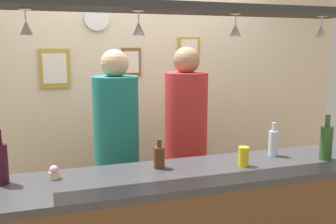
{
  "coord_description": "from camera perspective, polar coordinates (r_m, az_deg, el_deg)",
  "views": [
    {
      "loc": [
        -0.79,
        -2.34,
        1.78
      ],
      "look_at": [
        0.0,
        0.1,
        1.33
      ],
      "focal_mm": 39.89,
      "sensor_mm": 36.0,
      "label": 1
    }
  ],
  "objects": [
    {
      "name": "back_wall",
      "position": [
        3.56,
        -4.99,
        2.19
      ],
      "size": [
        4.4,
        0.06,
        2.6
      ],
      "primitive_type": "cube",
      "color": "beige",
      "rests_on": "ground_plane"
    },
    {
      "name": "overhead_glass_rack",
      "position": [
        2.2,
        3.35,
        15.49
      ],
      "size": [
        2.2,
        0.36,
        0.04
      ],
      "primitive_type": "cube",
      "color": "black"
    },
    {
      "name": "hanging_wineglass_far_left",
      "position": [
        2.11,
        -20.86,
        12.07
      ],
      "size": [
        0.07,
        0.07,
        0.13
      ],
      "color": "silver",
      "rests_on": "overhead_glass_rack"
    },
    {
      "name": "hanging_wineglass_left",
      "position": [
        2.06,
        -4.51,
        12.74
      ],
      "size": [
        0.07,
        0.07,
        0.13
      ],
      "color": "silver",
      "rests_on": "overhead_glass_rack"
    },
    {
      "name": "hanging_wineglass_center_left",
      "position": [
        2.27,
        10.27,
        12.34
      ],
      "size": [
        0.07,
        0.07,
        0.13
      ],
      "color": "silver",
      "rests_on": "overhead_glass_rack"
    },
    {
      "name": "hanging_wineglass_center",
      "position": [
        2.61,
        22.34,
        11.44
      ],
      "size": [
        0.07,
        0.07,
        0.13
      ],
      "color": "silver",
      "rests_on": "overhead_glass_rack"
    },
    {
      "name": "person_middle_teal_shirt",
      "position": [
        2.85,
        -7.88,
        -4.6
      ],
      "size": [
        0.34,
        0.34,
        1.76
      ],
      "color": "#2D334C",
      "rests_on": "ground_plane"
    },
    {
      "name": "person_right_red_shirt",
      "position": [
        2.99,
        2.74,
        -3.59
      ],
      "size": [
        0.34,
        0.34,
        1.78
      ],
      "color": "#2D334C",
      "rests_on": "ground_plane"
    },
    {
      "name": "bottle_beer_brown_stubby",
      "position": [
        2.3,
        -1.33,
        -6.85
      ],
      "size": [
        0.07,
        0.07,
        0.18
      ],
      "color": "#512D14",
      "rests_on": "bar_counter"
    },
    {
      "name": "bottle_champagne_green",
      "position": [
        2.67,
        23.02,
        -4.23
      ],
      "size": [
        0.08,
        0.08,
        0.3
      ],
      "color": "#2D5623",
      "rests_on": "bar_counter"
    },
    {
      "name": "bottle_wine_dark_red",
      "position": [
        2.21,
        -24.21,
        -7.11
      ],
      "size": [
        0.08,
        0.08,
        0.3
      ],
      "color": "#380F19",
      "rests_on": "bar_counter"
    },
    {
      "name": "bottle_soda_clear",
      "position": [
        2.64,
        15.78,
        -4.5
      ],
      "size": [
        0.06,
        0.06,
        0.23
      ],
      "color": "silver",
      "rests_on": "bar_counter"
    },
    {
      "name": "drink_can",
      "position": [
        2.38,
        11.47,
        -6.67
      ],
      "size": [
        0.07,
        0.07,
        0.12
      ],
      "primitive_type": "cylinder",
      "color": "yellow",
      "rests_on": "bar_counter"
    },
    {
      "name": "cupcake",
      "position": [
        2.22,
        -17.0,
        -8.85
      ],
      "size": [
        0.06,
        0.06,
        0.08
      ],
      "color": "beige",
      "rests_on": "bar_counter"
    },
    {
      "name": "picture_frame_caricature",
      "position": [
        3.4,
        -16.92,
        6.38
      ],
      "size": [
        0.26,
        0.02,
        0.34
      ],
      "color": "#B29338",
      "rests_on": "back_wall"
    },
    {
      "name": "picture_frame_upper_small",
      "position": [
        3.64,
        3.22,
        9.94
      ],
      "size": [
        0.22,
        0.02,
        0.18
      ],
      "color": "#B29338",
      "rests_on": "back_wall"
    },
    {
      "name": "picture_frame_crest",
      "position": [
        3.48,
        -5.65,
        7.59
      ],
      "size": [
        0.18,
        0.02,
        0.26
      ],
      "color": "brown",
      "rests_on": "back_wall"
    },
    {
      "name": "wall_clock",
      "position": [
        3.43,
        -10.85,
        13.94
      ],
      "size": [
        0.22,
        0.03,
        0.22
      ],
      "primitive_type": "cylinder",
      "rotation": [
        1.57,
        0.0,
        0.0
      ],
      "color": "white",
      "rests_on": "back_wall"
    }
  ]
}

